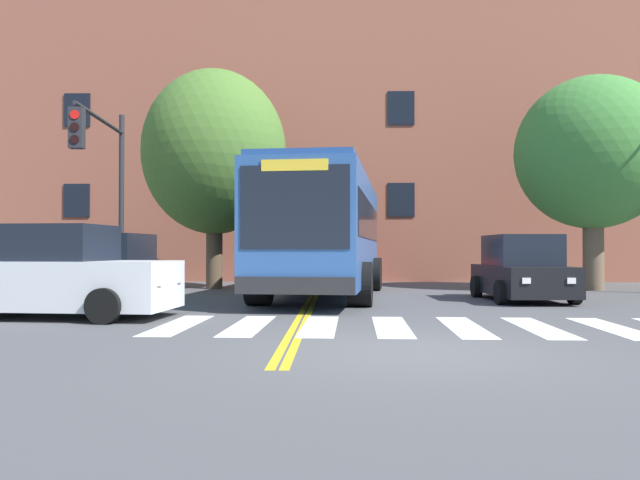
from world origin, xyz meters
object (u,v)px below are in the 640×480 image
at_px(car_red_behind_bus, 350,262).
at_px(car_white_cross_street, 55,275).
at_px(city_bus, 326,231).
at_px(street_tree_curbside_small, 215,153).
at_px(car_teal_near_lane, 114,269).
at_px(traffic_light_far_corner, 105,167).
at_px(street_tree_curbside_large, 593,153).
at_px(car_black_far_lane, 522,270).

distance_m(car_red_behind_bus, car_white_cross_street, 15.59).
bearing_deg(city_bus, street_tree_curbside_small, 141.48).
xyz_separation_m(car_teal_near_lane, traffic_light_far_corner, (-0.52, 0.69, 2.84)).
relative_size(car_teal_near_lane, traffic_light_far_corner, 0.70).
height_order(car_teal_near_lane, car_white_cross_street, car_white_cross_street).
bearing_deg(city_bus, car_teal_near_lane, -163.53).
relative_size(car_teal_near_lane, street_tree_curbside_small, 0.51).
relative_size(car_red_behind_bus, car_white_cross_street, 0.86).
distance_m(car_white_cross_street, street_tree_curbside_small, 9.95).
xyz_separation_m(street_tree_curbside_large, street_tree_curbside_small, (-12.74, 0.43, 0.14)).
height_order(car_red_behind_bus, street_tree_curbside_small, street_tree_curbside_small).
relative_size(car_black_far_lane, street_tree_curbside_large, 0.54).
height_order(city_bus, car_red_behind_bus, city_bus).
bearing_deg(street_tree_curbside_large, city_bus, -163.12).
distance_m(car_black_far_lane, traffic_light_far_corner, 11.78).
height_order(car_black_far_lane, street_tree_curbside_small, street_tree_curbside_small).
height_order(car_red_behind_bus, street_tree_curbside_large, street_tree_curbside_large).
relative_size(traffic_light_far_corner, street_tree_curbside_large, 0.77).
height_order(car_black_far_lane, street_tree_curbside_large, street_tree_curbside_large).
bearing_deg(car_white_cross_street, car_teal_near_lane, 94.80).
height_order(city_bus, car_white_cross_street, city_bus).
xyz_separation_m(car_black_far_lane, car_white_cross_street, (-10.53, -4.37, 0.04)).
height_order(car_teal_near_lane, car_black_far_lane, car_teal_near_lane).
xyz_separation_m(car_teal_near_lane, car_red_behind_bus, (6.56, 10.03, 0.00)).
xyz_separation_m(car_white_cross_street, street_tree_curbside_large, (14.14, 8.64, 3.71)).
xyz_separation_m(city_bus, car_white_cross_street, (-5.31, -5.96, -1.05)).
bearing_deg(car_black_far_lane, car_white_cross_street, -157.46).
bearing_deg(car_white_cross_street, car_black_far_lane, 22.54).
distance_m(city_bus, car_red_behind_bus, 8.47).
distance_m(car_red_behind_bus, traffic_light_far_corner, 12.05).
bearing_deg(car_teal_near_lane, street_tree_curbside_large, 16.72).
xyz_separation_m(car_black_far_lane, street_tree_curbside_large, (3.62, 4.27, 3.75)).
relative_size(car_black_far_lane, car_red_behind_bus, 0.93).
relative_size(car_white_cross_street, street_tree_curbside_small, 0.64).
bearing_deg(car_black_far_lane, car_red_behind_bus, 113.53).
relative_size(car_black_far_lane, car_white_cross_street, 0.80).
distance_m(car_white_cross_street, traffic_light_far_corner, 5.78).
bearing_deg(car_red_behind_bus, street_tree_curbside_small, -132.44).
xyz_separation_m(car_black_far_lane, car_red_behind_bus, (-4.33, 9.94, 0.02)).
bearing_deg(traffic_light_far_corner, city_bus, 9.03).
distance_m(car_teal_near_lane, car_red_behind_bus, 11.98).
height_order(traffic_light_far_corner, street_tree_curbside_small, street_tree_curbside_small).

